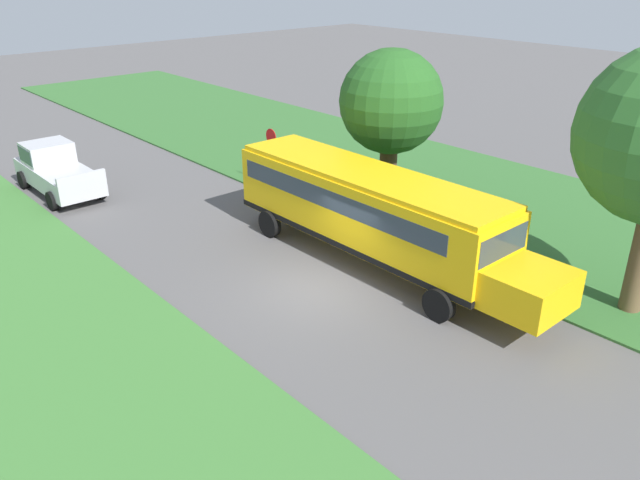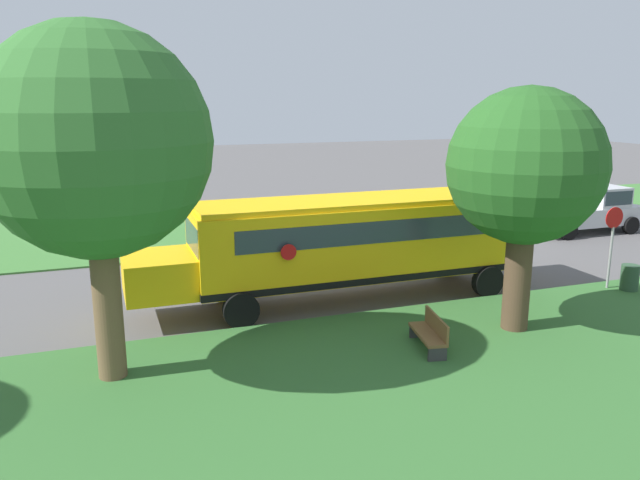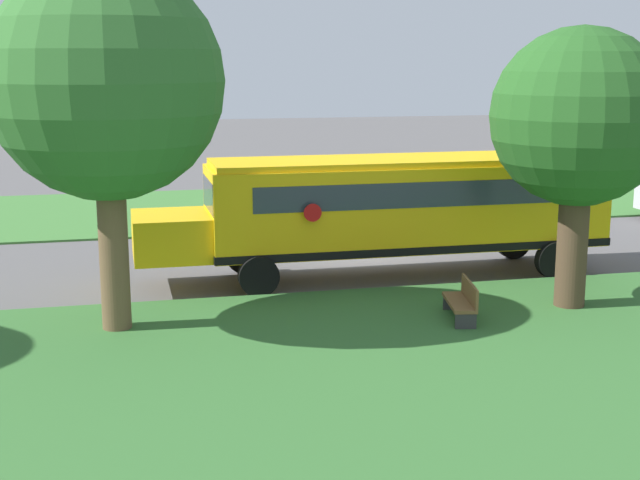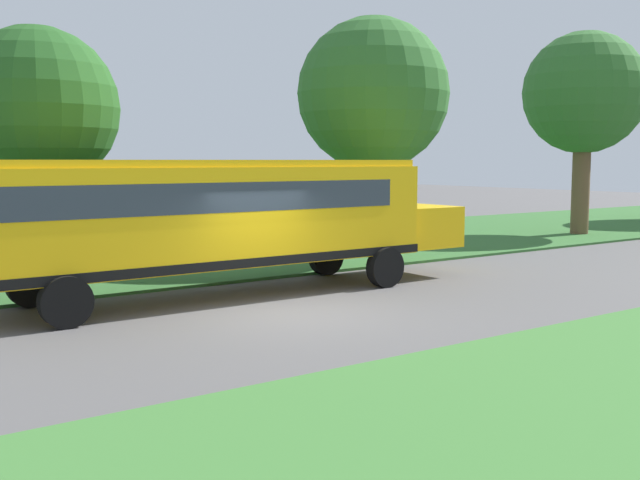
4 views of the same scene
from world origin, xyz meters
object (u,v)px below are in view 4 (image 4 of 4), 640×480
(school_bus, at_px, (221,214))
(oak_tree_far_end, at_px, (587,94))
(oak_tree_roadside_mid, at_px, (376,94))
(park_bench, at_px, (143,257))
(oak_tree_beside_bus, at_px, (36,108))

(school_bus, distance_m, oak_tree_far_end, 19.82)
(oak_tree_roadside_mid, bearing_deg, park_bench, -98.21)
(oak_tree_far_end, bearing_deg, school_bus, -78.86)
(park_bench, bearing_deg, school_bus, 1.33)
(oak_tree_roadside_mid, relative_size, park_bench, 4.61)
(park_bench, bearing_deg, oak_tree_beside_bus, -79.62)
(oak_tree_beside_bus, xyz_separation_m, park_bench, (-0.53, 2.88, -3.95))
(school_bus, height_order, oak_tree_far_end, oak_tree_far_end)
(oak_tree_beside_bus, bearing_deg, oak_tree_far_end, 89.62)
(school_bus, distance_m, oak_tree_roadside_mid, 8.77)
(oak_tree_beside_bus, relative_size, oak_tree_far_end, 0.76)
(school_bus, relative_size, park_bench, 7.45)
(oak_tree_far_end, bearing_deg, oak_tree_beside_bus, -90.38)
(oak_tree_roadside_mid, bearing_deg, oak_tree_far_end, 91.99)
(park_bench, bearing_deg, oak_tree_roadside_mid, 81.79)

